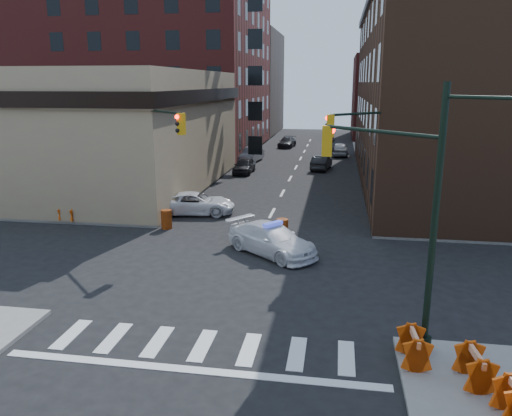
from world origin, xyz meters
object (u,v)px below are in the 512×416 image
(barrel_bank, at_px, (166,219))
(parked_car_wfar, at_px, (252,155))
(parked_car_enear, at_px, (321,163))
(pickup, at_px, (196,203))
(barricade_se_a, at_px, (475,368))
(barricade_nw_a, at_px, (141,208))
(pedestrian_a, at_px, (103,203))
(police_car, at_px, (272,239))
(barrel_road, at_px, (282,229))
(pedestrian_b, at_px, (89,205))
(parked_car_wnear, at_px, (244,166))

(barrel_bank, bearing_deg, parked_car_wfar, 88.72)
(parked_car_wfar, bearing_deg, parked_car_enear, -20.42)
(pickup, bearing_deg, parked_car_wfar, -7.97)
(barricade_se_a, xyz_separation_m, barricade_nw_a, (-15.76, 15.57, -0.04))
(pedestrian_a, bearing_deg, police_car, -9.47)
(pedestrian_a, bearing_deg, barrel_road, 1.90)
(parked_car_enear, height_order, barricade_se_a, parked_car_enear)
(barrel_bank, bearing_deg, pedestrian_b, 175.34)
(barricade_nw_a, bearing_deg, police_car, -33.54)
(barricade_se_a, bearing_deg, parked_car_wnear, 15.61)
(pedestrian_a, relative_size, barricade_se_a, 1.30)
(pedestrian_a, distance_m, barrel_bank, 4.70)
(pedestrian_a, xyz_separation_m, pedestrian_b, (-0.42, -0.92, 0.10))
(parked_car_enear, relative_size, pedestrian_b, 2.23)
(parked_car_wfar, distance_m, pedestrian_a, 24.53)
(parked_car_wnear, bearing_deg, parked_car_wfar, 94.64)
(parked_car_enear, xyz_separation_m, barricade_nw_a, (-10.38, -19.27, -0.10))
(parked_car_wnear, bearing_deg, barricade_nw_a, -101.23)
(parked_car_wnear, bearing_deg, barricade_se_a, -68.13)
(barrel_bank, relative_size, barricade_se_a, 0.85)
(pickup, distance_m, parked_car_enear, 19.41)
(parked_car_wfar, distance_m, barricade_nw_a, 23.35)
(barricade_nw_a, bearing_deg, barrel_bank, -44.03)
(parked_car_enear, bearing_deg, pedestrian_b, 66.19)
(barrel_bank, xyz_separation_m, barricade_nw_a, (-2.38, 2.16, 0.04))
(police_car, bearing_deg, pedestrian_a, 105.50)
(police_car, distance_m, barrel_bank, 7.32)
(police_car, xyz_separation_m, parked_car_enear, (1.49, 24.79, -0.04))
(barricade_nw_a, bearing_deg, parked_car_wnear, 76.39)
(pedestrian_a, bearing_deg, parked_car_wnear, 85.60)
(barrel_road, bearing_deg, pedestrian_a, 168.35)
(pedestrian_b, relative_size, barrel_road, 1.67)
(parked_car_enear, xyz_separation_m, barrel_road, (-1.25, -22.43, -0.13))
(barrel_road, height_order, barricade_nw_a, barrel_road)
(pickup, bearing_deg, barrel_bank, 159.62)
(parked_car_wnear, relative_size, barrel_road, 3.59)
(pedestrian_b, bearing_deg, barrel_bank, 9.56)
(parked_car_enear, xyz_separation_m, barricade_se_a, (5.39, -34.85, -0.06))
(police_car, bearing_deg, barrel_bank, 101.28)
(pickup, distance_m, barricade_nw_a, 3.36)
(police_car, xyz_separation_m, barricade_nw_a, (-8.88, 5.51, -0.14))
(parked_car_wfar, xyz_separation_m, pedestrian_b, (-5.47, -24.92, 0.35))
(pedestrian_b, height_order, barricade_nw_a, pedestrian_b)
(parked_car_wnear, relative_size, parked_car_enear, 0.97)
(pedestrian_a, bearing_deg, barricade_nw_a, 35.33)
(barricade_nw_a, bearing_deg, pedestrian_a, -159.93)
(parked_car_enear, distance_m, pedestrian_b, 24.69)
(barricade_se_a, relative_size, barricade_nw_a, 1.10)
(police_car, height_order, pedestrian_b, pedestrian_b)
(barrel_road, bearing_deg, barricade_se_a, -61.88)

